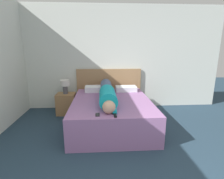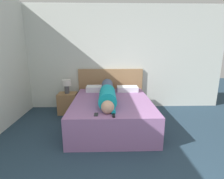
{
  "view_description": "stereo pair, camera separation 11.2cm",
  "coord_description": "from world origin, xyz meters",
  "px_view_note": "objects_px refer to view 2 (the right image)",
  "views": [
    {
      "loc": [
        -0.32,
        -0.82,
        1.58
      ],
      "look_at": [
        -0.11,
        2.39,
        0.79
      ],
      "focal_mm": 28.0,
      "sensor_mm": 36.0,
      "label": 1
    },
    {
      "loc": [
        -0.21,
        -0.83,
        1.58
      ],
      "look_at": [
        -0.11,
        2.39,
        0.79
      ],
      "focal_mm": 28.0,
      "sensor_mm": 36.0,
      "label": 2
    }
  ],
  "objects_px": {
    "bed": "(112,113)",
    "nightstand": "(68,103)",
    "tv_remote": "(114,115)",
    "person_lying": "(107,93)",
    "cell_phone": "(96,114)",
    "table_lamp": "(67,84)",
    "pillow_second": "(127,89)",
    "pillow_near_headboard": "(97,89)"
  },
  "relations": [
    {
      "from": "person_lying",
      "to": "tv_remote",
      "type": "height_order",
      "value": "person_lying"
    },
    {
      "from": "nightstand",
      "to": "table_lamp",
      "type": "height_order",
      "value": "table_lamp"
    },
    {
      "from": "nightstand",
      "to": "pillow_second",
      "type": "height_order",
      "value": "pillow_second"
    },
    {
      "from": "pillow_second",
      "to": "tv_remote",
      "type": "height_order",
      "value": "pillow_second"
    },
    {
      "from": "pillow_near_headboard",
      "to": "tv_remote",
      "type": "relative_size",
      "value": 3.44
    },
    {
      "from": "tv_remote",
      "to": "cell_phone",
      "type": "relative_size",
      "value": 1.15
    },
    {
      "from": "bed",
      "to": "tv_remote",
      "type": "relative_size",
      "value": 12.88
    },
    {
      "from": "cell_phone",
      "to": "person_lying",
      "type": "bearing_deg",
      "value": 77.13
    },
    {
      "from": "pillow_near_headboard",
      "to": "table_lamp",
      "type": "bearing_deg",
      "value": 179.71
    },
    {
      "from": "pillow_near_headboard",
      "to": "tv_remote",
      "type": "xyz_separation_m",
      "value": [
        0.33,
        -1.55,
        -0.05
      ]
    },
    {
      "from": "tv_remote",
      "to": "cell_phone",
      "type": "height_order",
      "value": "tv_remote"
    },
    {
      "from": "bed",
      "to": "tv_remote",
      "type": "height_order",
      "value": "tv_remote"
    },
    {
      "from": "table_lamp",
      "to": "pillow_near_headboard",
      "type": "xyz_separation_m",
      "value": [
        0.73,
        -0.0,
        -0.11
      ]
    },
    {
      "from": "table_lamp",
      "to": "pillow_second",
      "type": "relative_size",
      "value": 0.67
    },
    {
      "from": "table_lamp",
      "to": "tv_remote",
      "type": "height_order",
      "value": "table_lamp"
    },
    {
      "from": "pillow_near_headboard",
      "to": "cell_phone",
      "type": "height_order",
      "value": "pillow_near_headboard"
    },
    {
      "from": "bed",
      "to": "nightstand",
      "type": "distance_m",
      "value": 1.27
    },
    {
      "from": "nightstand",
      "to": "table_lamp",
      "type": "distance_m",
      "value": 0.47
    },
    {
      "from": "table_lamp",
      "to": "cell_phone",
      "type": "distance_m",
      "value": 1.7
    },
    {
      "from": "person_lying",
      "to": "pillow_second",
      "type": "distance_m",
      "value": 0.85
    },
    {
      "from": "bed",
      "to": "cell_phone",
      "type": "distance_m",
      "value": 0.88
    },
    {
      "from": "tv_remote",
      "to": "pillow_second",
      "type": "bearing_deg",
      "value": 75.92
    },
    {
      "from": "cell_phone",
      "to": "bed",
      "type": "bearing_deg",
      "value": 71.29
    },
    {
      "from": "nightstand",
      "to": "person_lying",
      "type": "height_order",
      "value": "person_lying"
    },
    {
      "from": "person_lying",
      "to": "nightstand",
      "type": "bearing_deg",
      "value": 143.88
    },
    {
      "from": "bed",
      "to": "nightstand",
      "type": "bearing_deg",
      "value": 146.06
    },
    {
      "from": "pillow_second",
      "to": "tv_remote",
      "type": "distance_m",
      "value": 1.6
    },
    {
      "from": "bed",
      "to": "person_lying",
      "type": "distance_m",
      "value": 0.42
    },
    {
      "from": "pillow_near_headboard",
      "to": "pillow_second",
      "type": "relative_size",
      "value": 1.05
    },
    {
      "from": "person_lying",
      "to": "table_lamp",
      "type": "bearing_deg",
      "value": 143.88
    },
    {
      "from": "table_lamp",
      "to": "tv_remote",
      "type": "distance_m",
      "value": 1.89
    },
    {
      "from": "bed",
      "to": "tv_remote",
      "type": "bearing_deg",
      "value": -89.62
    },
    {
      "from": "bed",
      "to": "person_lying",
      "type": "bearing_deg",
      "value": 177.74
    },
    {
      "from": "bed",
      "to": "table_lamp",
      "type": "relative_size",
      "value": 5.84
    },
    {
      "from": "nightstand",
      "to": "pillow_near_headboard",
      "type": "distance_m",
      "value": 0.81
    },
    {
      "from": "bed",
      "to": "pillow_near_headboard",
      "type": "distance_m",
      "value": 0.85
    },
    {
      "from": "bed",
      "to": "cell_phone",
      "type": "height_order",
      "value": "cell_phone"
    },
    {
      "from": "pillow_near_headboard",
      "to": "tv_remote",
      "type": "height_order",
      "value": "pillow_near_headboard"
    },
    {
      "from": "bed",
      "to": "pillow_second",
      "type": "bearing_deg",
      "value": 60.78
    },
    {
      "from": "nightstand",
      "to": "pillow_second",
      "type": "distance_m",
      "value": 1.49
    },
    {
      "from": "cell_phone",
      "to": "pillow_near_headboard",
      "type": "bearing_deg",
      "value": 92.26
    },
    {
      "from": "person_lying",
      "to": "cell_phone",
      "type": "distance_m",
      "value": 0.83
    }
  ]
}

